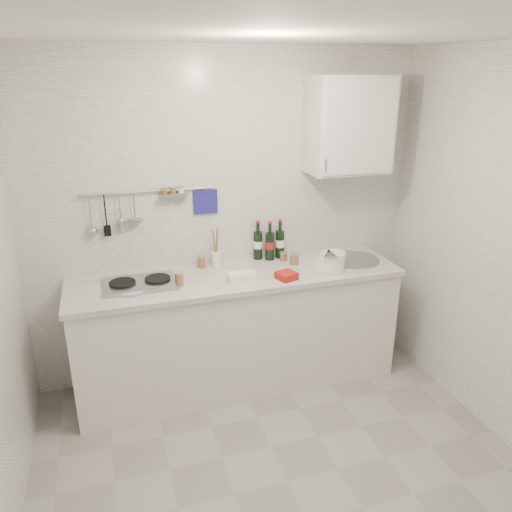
% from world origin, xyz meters
% --- Properties ---
extents(floor, '(3.00, 3.00, 0.00)m').
position_xyz_m(floor, '(0.00, 0.00, 0.00)').
color(floor, gray).
rests_on(floor, ground).
extents(ceiling, '(3.00, 3.00, 0.00)m').
position_xyz_m(ceiling, '(0.00, 0.00, 2.50)').
color(ceiling, silver).
rests_on(ceiling, back_wall).
extents(back_wall, '(3.00, 0.02, 2.50)m').
position_xyz_m(back_wall, '(0.00, 1.40, 1.25)').
color(back_wall, silver).
rests_on(back_wall, floor).
extents(counter, '(2.44, 0.64, 0.96)m').
position_xyz_m(counter, '(0.01, 1.10, 0.43)').
color(counter, silver).
rests_on(counter, floor).
extents(wall_rail, '(0.98, 0.09, 0.34)m').
position_xyz_m(wall_rail, '(-0.60, 1.37, 1.43)').
color(wall_rail, '#93969B').
rests_on(wall_rail, back_wall).
extents(wall_cabinet, '(0.60, 0.38, 0.70)m').
position_xyz_m(wall_cabinet, '(0.90, 1.22, 1.95)').
color(wall_cabinet, silver).
rests_on(wall_cabinet, back_wall).
extents(plate_stack_hob, '(0.28, 0.28, 0.02)m').
position_xyz_m(plate_stack_hob, '(-0.77, 1.06, 0.93)').
color(plate_stack_hob, '#46519F').
rests_on(plate_stack_hob, counter).
extents(plate_stack_sink, '(0.26, 0.24, 0.12)m').
position_xyz_m(plate_stack_sink, '(0.71, 1.00, 0.98)').
color(plate_stack_sink, white).
rests_on(plate_stack_sink, counter).
extents(wine_bottles, '(0.25, 0.12, 0.31)m').
position_xyz_m(wine_bottles, '(0.33, 1.34, 1.07)').
color(wine_bottles, black).
rests_on(wine_bottles, counter).
extents(butter_dish, '(0.20, 0.11, 0.06)m').
position_xyz_m(butter_dish, '(-0.00, 0.97, 0.95)').
color(butter_dish, white).
rests_on(butter_dish, counter).
extents(strawberry_punnet, '(0.16, 0.16, 0.05)m').
position_xyz_m(strawberry_punnet, '(0.31, 0.90, 0.95)').
color(strawberry_punnet, '#B62114').
rests_on(strawberry_punnet, counter).
extents(utensil_crock, '(0.08, 0.08, 0.31)m').
position_xyz_m(utensil_crock, '(-0.11, 1.30, 0.99)').
color(utensil_crock, white).
rests_on(utensil_crock, counter).
extents(jar_a, '(0.06, 0.06, 0.09)m').
position_xyz_m(jar_a, '(-0.22, 1.31, 0.97)').
color(jar_a, brown).
rests_on(jar_a, counter).
extents(jar_b, '(0.06, 0.06, 0.07)m').
position_xyz_m(jar_b, '(0.42, 1.26, 0.95)').
color(jar_b, brown).
rests_on(jar_b, counter).
extents(jar_c, '(0.07, 0.07, 0.09)m').
position_xyz_m(jar_c, '(0.47, 1.16, 0.96)').
color(jar_c, brown).
rests_on(jar_c, counter).
extents(jar_d, '(0.06, 0.06, 0.10)m').
position_xyz_m(jar_d, '(-0.44, 1.02, 0.97)').
color(jar_d, brown).
rests_on(jar_d, counter).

